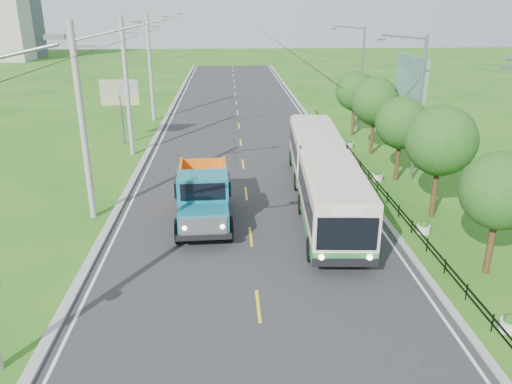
{
  "coord_description": "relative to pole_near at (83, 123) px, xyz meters",
  "views": [
    {
      "loc": [
        -0.99,
        -16.04,
        10.63
      ],
      "look_at": [
        0.33,
        7.2,
        1.9
      ],
      "focal_mm": 35.0,
      "sensor_mm": 36.0,
      "label": 1
    }
  ],
  "objects": [
    {
      "name": "planter_far",
      "position": [
        16.86,
        13.0,
        -4.81
      ],
      "size": [
        0.64,
        0.64,
        0.67
      ],
      "color": "silver",
      "rests_on": "ground"
    },
    {
      "name": "tree_back",
      "position": [
        18.12,
        17.14,
        -1.44
      ],
      "size": [
        3.3,
        3.36,
        5.5
      ],
      "color": "#382314",
      "rests_on": "ground"
    },
    {
      "name": "bus",
      "position": [
        12.5,
        1.27,
        -3.13
      ],
      "size": [
        3.82,
        17.1,
        3.27
      ],
      "rotation": [
        0.0,
        0.0,
        -0.07
      ],
      "color": "#2D7237",
      "rests_on": "ground"
    },
    {
      "name": "edge_line_right",
      "position": [
        14.91,
        11.0,
        -5.07
      ],
      "size": [
        0.12,
        120.0,
        0.0
      ],
      "primitive_type": "cube",
      "color": "silver",
      "rests_on": "road"
    },
    {
      "name": "railing_right",
      "position": [
        16.26,
        5.0,
        -4.79
      ],
      "size": [
        0.04,
        40.0,
        0.6
      ],
      "primitive_type": "cube",
      "color": "black",
      "rests_on": "ground"
    },
    {
      "name": "streetlight_mid",
      "position": [
        18.9,
        5.0,
        -0.19
      ],
      "size": [
        3.02,
        0.2,
        9.07
      ],
      "color": "slate",
      "rests_on": "ground"
    },
    {
      "name": "ground",
      "position": [
        8.26,
        -9.0,
        -5.09
      ],
      "size": [
        240.0,
        240.0,
        0.0
      ],
      "primitive_type": "plane",
      "color": "#216117",
      "rests_on": "ground"
    },
    {
      "name": "billboard_left",
      "position": [
        -1.24,
        15.0,
        -1.23
      ],
      "size": [
        3.0,
        0.2,
        5.2
      ],
      "color": "slate",
      "rests_on": "ground"
    },
    {
      "name": "streetlight_far",
      "position": [
        18.9,
        19.0,
        -0.19
      ],
      "size": [
        3.02,
        0.2,
        9.07
      ],
      "color": "slate",
      "rests_on": "ground"
    },
    {
      "name": "road",
      "position": [
        8.26,
        11.0,
        -5.08
      ],
      "size": [
        14.0,
        120.0,
        0.02
      ],
      "primitive_type": "cube",
      "color": "#28282B",
      "rests_on": "ground"
    },
    {
      "name": "tree_third",
      "position": [
        18.12,
        -0.86,
        -1.11
      ],
      "size": [
        3.6,
        3.62,
        6.0
      ],
      "color": "#382314",
      "rests_on": "ground"
    },
    {
      "name": "curb_right",
      "position": [
        15.41,
        11.0,
        -5.04
      ],
      "size": [
        0.3,
        120.0,
        0.1
      ],
      "primitive_type": "cube",
      "color": "#9E9E99",
      "rests_on": "ground"
    },
    {
      "name": "dump_truck",
      "position": [
        5.92,
        -0.98,
        -3.45
      ],
      "size": [
        2.97,
        7.02,
        2.9
      ],
      "rotation": [
        0.0,
        0.0,
        0.04
      ],
      "color": "#156F83",
      "rests_on": "ground"
    },
    {
      "name": "tree_fourth",
      "position": [
        18.12,
        5.14,
        -1.51
      ],
      "size": [
        3.24,
        3.31,
        5.4
      ],
      "color": "#382314",
      "rests_on": "ground"
    },
    {
      "name": "tree_second",
      "position": [
        18.12,
        -6.86,
        -1.57
      ],
      "size": [
        3.18,
        3.26,
        5.3
      ],
      "color": "#382314",
      "rests_on": "ground"
    },
    {
      "name": "pole_mid",
      "position": [
        0.0,
        12.0,
        0.0
      ],
      "size": [
        3.51,
        0.32,
        10.0
      ],
      "color": "gray",
      "rests_on": "ground"
    },
    {
      "name": "edge_line_left",
      "position": [
        1.61,
        11.0,
        -5.07
      ],
      "size": [
        0.12,
        120.0,
        0.0
      ],
      "primitive_type": "cube",
      "color": "silver",
      "rests_on": "road"
    },
    {
      "name": "billboard_right",
      "position": [
        20.56,
        11.0,
        0.25
      ],
      "size": [
        0.24,
        6.0,
        7.3
      ],
      "color": "slate",
      "rests_on": "ground"
    },
    {
      "name": "planter_near",
      "position": [
        16.86,
        -3.0,
        -4.81
      ],
      "size": [
        0.64,
        0.64,
        0.67
      ],
      "color": "silver",
      "rests_on": "ground"
    },
    {
      "name": "centre_dash",
      "position": [
        8.26,
        -9.0,
        -5.07
      ],
      "size": [
        0.12,
        2.2,
        0.0
      ],
      "primitive_type": "cube",
      "color": "yellow",
      "rests_on": "road"
    },
    {
      "name": "planter_mid",
      "position": [
        16.86,
        5.0,
        -4.81
      ],
      "size": [
        0.64,
        0.64,
        0.67
      ],
      "color": "silver",
      "rests_on": "ground"
    },
    {
      "name": "pole_far",
      "position": [
        0.0,
        24.0,
        0.0
      ],
      "size": [
        3.51,
        0.32,
        10.0
      ],
      "color": "gray",
      "rests_on": "ground"
    },
    {
      "name": "tree_fifth",
      "position": [
        18.12,
        11.14,
        -1.24
      ],
      "size": [
        3.48,
        3.52,
        5.8
      ],
      "color": "#382314",
      "rests_on": "ground"
    },
    {
      "name": "pole_near",
      "position": [
        0.0,
        0.0,
        0.0
      ],
      "size": [
        3.51,
        0.32,
        10.0
      ],
      "color": "gray",
      "rests_on": "ground"
    },
    {
      "name": "planter_front",
      "position": [
        16.86,
        -11.0,
        -4.81
      ],
      "size": [
        0.64,
        0.64,
        0.67
      ],
      "color": "silver",
      "rests_on": "ground"
    },
    {
      "name": "curb_left",
      "position": [
        1.06,
        11.0,
        -5.02
      ],
      "size": [
        0.4,
        120.0,
        0.15
      ],
      "primitive_type": "cube",
      "color": "#9E9E99",
      "rests_on": "ground"
    }
  ]
}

